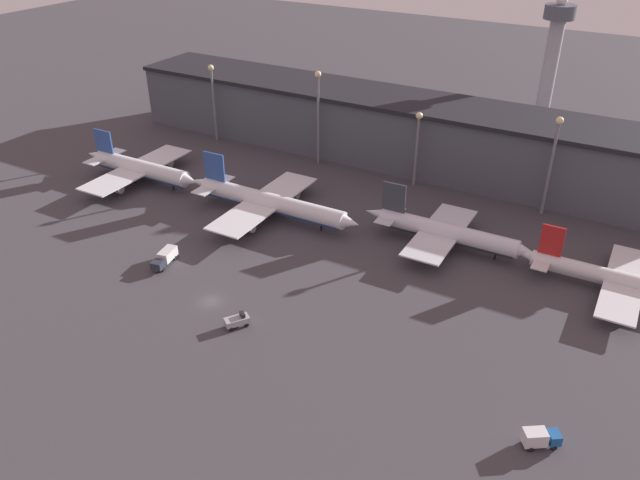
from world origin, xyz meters
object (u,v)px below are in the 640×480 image
Objects in this scene: airplane_0 at (140,169)px; airplane_2 at (446,232)px; control_tower at (551,59)px; airplane_1 at (270,202)px; service_vehicle_4 at (540,438)px; airplane_3 at (632,283)px; service_vehicle_2 at (237,321)px; service_vehicle_3 at (165,257)px.

airplane_2 is at bearing 4.89° from airplane_0.
control_tower reaches higher than airplane_0.
airplane_0 is 125.44m from control_tower.
airplane_1 is 84.89m from service_vehicle_4.
service_vehicle_4 is (116.74, -39.96, -2.18)m from airplane_0.
control_tower reaches higher than airplane_3.
airplane_1 is at bearing -175.30° from airplane_3.
airplane_0 is 7.93× the size of service_vehicle_2.
service_vehicle_4 is at bearing -19.51° from airplane_0.
airplane_2 is 0.92× the size of control_tower.
control_tower is (2.41, 79.57, 21.77)m from airplane_2.
control_tower is (87.06, 87.71, 21.51)m from airplane_0.
airplane_0 is 0.84× the size of airplane_3.
control_tower is at bearing 44.60° from airplane_0.
service_vehicle_4 is at bearing -56.90° from airplane_2.
airplane_2 is at bearing 8.46° from service_vehicle_2.
service_vehicle_4 is (82.14, -10.92, 0.03)m from service_vehicle_3.
service_vehicle_2 is 0.11× the size of control_tower.
airplane_2 is 52.71m from service_vehicle_2.
airplane_0 is at bearing -141.29° from service_vehicle_3.
airplane_3 is at bearing -18.07° from service_vehicle_2.
airplane_2 reaches higher than airplane_3.
airplane_3 is at bearing -65.33° from control_tower.
airplane_1 is 100.42m from control_tower.
control_tower is at bearing 144.53° from service_vehicle_3.
airplane_0 is 0.81× the size of airplane_1.
service_vehicle_4 is at bearing 71.16° from service_vehicle_3.
service_vehicle_3 is 130.18m from control_tower.
airplane_3 is at bearing 101.36° from service_vehicle_3.
airplane_2 is 82.53m from control_tower.
airplane_3 is at bearing -0.71° from airplane_2.
airplane_2 reaches higher than service_vehicle_2.
control_tower is at bearing 87.65° from airplane_2.
airplane_2 is 0.85× the size of airplane_3.
airplane_2 reaches higher than airplane_0.
airplane_3 is 8.15× the size of service_vehicle_4.
airplane_1 reaches higher than service_vehicle_3.
control_tower is (25.88, 126.70, 24.10)m from service_vehicle_2.
airplane_1 reaches higher than airplane_0.
control_tower is at bearing 68.91° from service_vehicle_4.
control_tower is at bearing 23.38° from service_vehicle_2.
service_vehicle_2 is at bearing -33.12° from airplane_0.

